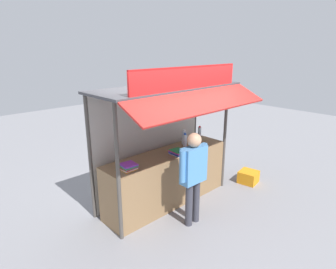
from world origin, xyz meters
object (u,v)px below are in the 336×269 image
Objects in this scene: banana_bunch_inner_right at (201,106)px; magazine_stack_rear_center at (178,152)px; water_bottle_back_left at (184,137)px; water_bottle_mid_right at (200,132)px; water_bottle_front_left at (185,140)px; banana_bunch_rightmost at (152,114)px; vendor_person at (193,171)px; plastic_crate at (248,177)px; magazine_stack_center at (128,166)px.

magazine_stack_rear_center is at bearing 139.77° from banana_bunch_inner_right.
water_bottle_back_left is 1.19× the size of water_bottle_mid_right.
banana_bunch_rightmost is at bearing -158.85° from water_bottle_front_left.
water_bottle_front_left is 0.92× the size of banana_bunch_inner_right.
water_bottle_front_left is 1.05× the size of water_bottle_mid_right.
vendor_person reaches higher than water_bottle_back_left.
magazine_stack_rear_center is 1.98m from plastic_crate.
banana_bunch_rightmost is at bearing -179.96° from banana_bunch_inner_right.
magazine_stack_center is 0.92× the size of banana_bunch_inner_right.
magazine_stack_center is at bearing 166.06° from banana_bunch_inner_right.
magazine_stack_center is at bearing 169.06° from plastic_crate.
banana_bunch_rightmost is 3.06m from plastic_crate.
plastic_crate is (2.51, -0.20, -1.75)m from banana_bunch_rightmost.
water_bottle_back_left reaches higher than plastic_crate.
water_bottle_front_left is 1.08m from vendor_person.
water_bottle_front_left is 0.91× the size of magazine_stack_rear_center.
banana_bunch_inner_right is (-0.12, -0.46, 0.74)m from water_bottle_front_left.
banana_bunch_inner_right is 0.18× the size of vendor_person.
water_bottle_mid_right is at bearing 20.63° from magazine_stack_rear_center.
water_bottle_front_left reaches higher than plastic_crate.
banana_bunch_inner_right reaches higher than water_bottle_mid_right.
magazine_stack_rear_center is 1.20m from banana_bunch_rightmost.
banana_bunch_inner_right is at bearing 171.89° from plastic_crate.
vendor_person is at bearing -129.18° from water_bottle_back_left.
water_bottle_back_left is 0.19× the size of vendor_person.
water_bottle_mid_right is 1.23m from banana_bunch_inner_right.
water_bottle_back_left is at bearing 23.85° from banana_bunch_rightmost.
plastic_crate is (2.74, -0.53, -0.89)m from magazine_stack_center.
magazine_stack_center is 1.12× the size of banana_bunch_rightmost.
water_bottle_front_left is 1.51m from banana_bunch_rightmost.
water_bottle_front_left is 0.17× the size of vendor_person.
banana_bunch_rightmost is at bearing 146.47° from vendor_person.
water_bottle_back_left is 1.53m from magazine_stack_center.
plastic_crate is at bearing 5.66° from vendor_person.
banana_bunch_rightmost is (-1.08, -0.00, 0.04)m from banana_bunch_inner_right.
magazine_stack_rear_center is at bearing -4.58° from magazine_stack_center.
vendor_person is at bearing -34.61° from banana_bunch_rightmost.
water_bottle_back_left is at bearing 9.00° from magazine_stack_center.
banana_bunch_rightmost is (0.23, -0.33, 0.86)m from magazine_stack_center.
banana_bunch_inner_right reaches higher than vendor_person.
water_bottle_front_left is 1.44m from magazine_stack_center.
plastic_crate is at bearing -50.79° from water_bottle_mid_right.
magazine_stack_rear_center is (-1.03, -0.39, -0.08)m from water_bottle_mid_right.
plastic_crate is (1.98, 0.16, -0.81)m from vendor_person.
water_bottle_mid_right is at bearing 15.05° from water_bottle_front_left.
vendor_person is (-0.68, -0.83, -0.16)m from water_bottle_front_left.
water_bottle_front_left reaches higher than magazine_stack_center.
water_bottle_back_left is 1.28× the size of banana_bunch_rightmost.
water_bottle_back_left is 0.59m from magazine_stack_rear_center.
water_bottle_back_left reaches higher than water_bottle_front_left.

